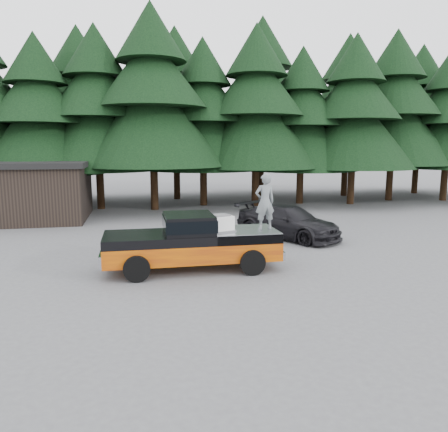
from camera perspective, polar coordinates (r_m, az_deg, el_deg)
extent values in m
plane|color=#4E4E50|center=(15.15, -2.73, -6.84)|extent=(120.00, 120.00, 0.00)
cube|color=black|center=(14.64, -4.64, -0.90)|extent=(1.66, 1.90, 0.59)
cube|color=silver|center=(14.59, -0.46, -1.05)|extent=(0.91, 0.84, 0.51)
imported|color=slate|center=(14.93, 5.35, 1.87)|extent=(0.74, 0.53, 1.92)
imported|color=black|center=(20.14, 8.32, -0.72)|extent=(4.56, 5.45, 1.49)
cube|color=black|center=(27.40, -25.83, 2.66)|extent=(8.00, 6.00, 3.00)
cube|color=black|center=(27.28, -26.07, 6.10)|extent=(8.40, 6.40, 0.30)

